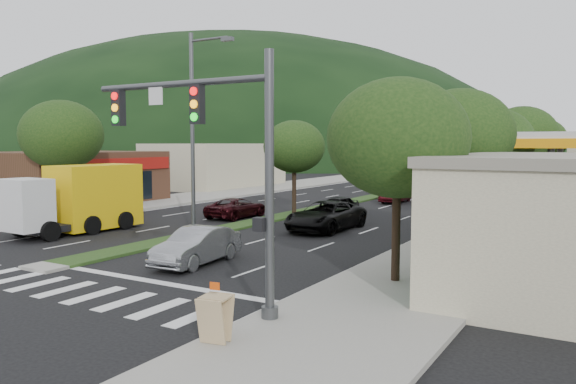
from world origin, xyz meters
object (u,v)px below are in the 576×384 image
Objects in this scene: tree_med_near at (294,147)px; sedan_silver at (197,246)px; car_queue_a at (337,206)px; box_truck at (81,201)px; car_queue_c at (396,194)px; tree_l_a at (62,135)px; traffic_signal at (219,144)px; streetlight_near at (195,124)px; car_queue_b at (441,204)px; suv_maroon at (237,208)px; tree_r_b at (459,135)px; tree_med_far at (419,140)px; tree_r_d at (522,136)px; tree_r_c at (494,142)px; motorhome at (467,173)px; car_queue_d at (326,216)px; a_frame_sign at (215,315)px; streetlight_mid at (383,132)px; tree_r_a at (398,138)px; car_queue_f at (436,190)px; tree_r_e at (539,140)px; car_queue_e at (445,185)px.

sedan_silver is at bearing -73.85° from tree_med_near.
box_truck is at bearing -118.43° from car_queue_a.
car_queue_c is at bearing 94.61° from car_queue_a.
traffic_signal is at bearing -28.19° from tree_l_a.
car_queue_b is at bearing 63.55° from streetlight_near.
tree_l_a is at bearing 26.35° from suv_maroon.
suv_maroon is at bearing 168.78° from tree_r_b.
tree_med_near is 0.87× the size of tree_med_far.
tree_r_d is 15.31m from car_queue_a.
tree_r_b is 1.07× the size of tree_r_c.
tree_med_near is 1.59× the size of car_queue_a.
tree_r_b is 0.70× the size of motorhome.
a_frame_sign is (5.75, -16.84, 0.02)m from car_queue_d.
tree_r_c is at bearing -63.43° from tree_med_far.
streetlight_mid is 2.42× the size of car_queue_c.
tree_r_c is 0.65× the size of motorhome.
car_queue_a is at bearing 122.25° from tree_r_a.
tree_l_a is 18.09m from car_queue_d.
suv_maroon is at bearing 110.28° from streetlight_near.
traffic_signal is 1.56× the size of suv_maroon.
car_queue_b is (-3.99, 19.69, -4.18)m from tree_r_a.
car_queue_f is (2.06, 15.00, 0.08)m from car_queue_a.
tree_med_near is 10.07m from streetlight_near.
tree_r_e reaches higher than car_queue_a.
streetlight_mid is (-11.79, -7.00, 0.69)m from tree_r_e.
car_queue_c is 0.42× the size of motorhome.
tree_r_c is (2.97, 21.54, 0.10)m from traffic_signal.
tree_l_a is 1.69× the size of sedan_silver.
tree_med_near is at bearing -107.60° from motorhome.
streetlight_mid is 15.35m from car_queue_a.
sedan_silver is 10.83m from box_truck.
tree_med_far reaches higher than suv_maroon.
car_queue_a is 0.68× the size of car_queue_d.
tree_r_e is 4.62× the size of a_frame_sign.
tree_r_c is 20.65m from car_queue_e.
car_queue_b is 1.03× the size of car_queue_e.
car_queue_a reaches higher than suv_maroon.
tree_l_a is (-24.50, 6.00, 0.36)m from tree_r_a.
motorhome reaches higher than sedan_silver.
tree_r_c is 1.51× the size of car_queue_e.
tree_med_far is (0.00, 26.00, 0.58)m from tree_med_near.
tree_r_b is 24.09m from streetlight_mid.
motorhome is at bearing 71.93° from tree_med_near.
streetlight_mid is at bearing 121.91° from car_queue_c.
tree_r_b reaches higher than car_queue_d.
streetlight_mid is 1.39× the size of box_truck.
tree_med_far reaches higher than car_queue_c.
suv_maroon is at bearing 124.72° from traffic_signal.
traffic_signal is 21.56m from car_queue_a.
car_queue_e is (-7.81, 26.69, -4.31)m from tree_r_b.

